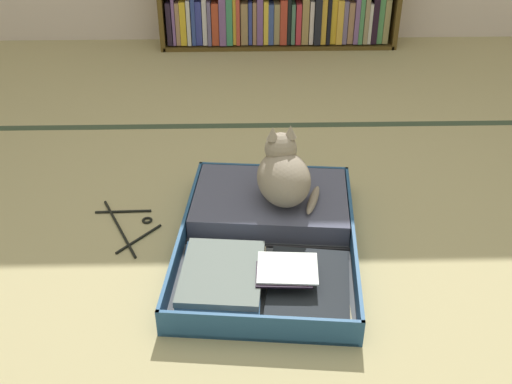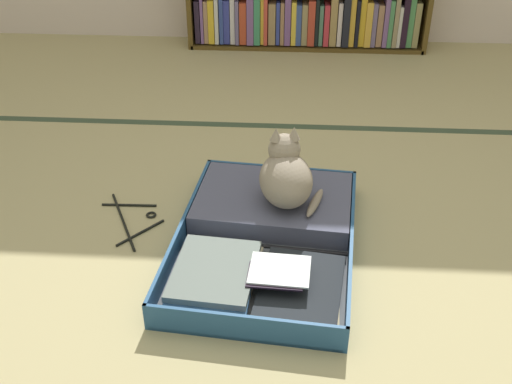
{
  "view_description": "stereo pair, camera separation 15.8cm",
  "coord_description": "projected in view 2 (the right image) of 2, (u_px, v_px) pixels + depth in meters",
  "views": [
    {
      "loc": [
        -0.15,
        -1.66,
        1.37
      ],
      "look_at": [
        -0.1,
        0.15,
        0.2
      ],
      "focal_mm": 42.64,
      "sensor_mm": 36.0,
      "label": 1
    },
    {
      "loc": [
        0.01,
        -1.66,
        1.37
      ],
      "look_at": [
        -0.1,
        0.15,
        0.2
      ],
      "focal_mm": 42.64,
      "sensor_mm": 36.0,
      "label": 2
    }
  ],
  "objects": [
    {
      "name": "ground_plane",
      "position": [
        283.0,
        264.0,
        2.13
      ],
      "size": [
        10.0,
        10.0,
        0.0
      ],
      "primitive_type": "plane",
      "color": "tan"
    },
    {
      "name": "tatami_border",
      "position": [
        288.0,
        126.0,
        3.03
      ],
      "size": [
        4.8,
        0.05,
        0.0
      ],
      "color": "#384833",
      "rests_on": "ground_plane"
    },
    {
      "name": "open_suitcase",
      "position": [
        265.0,
        230.0,
        2.23
      ],
      "size": [
        0.7,
        0.94,
        0.1
      ],
      "color": "#24507F",
      "rests_on": "ground_plane"
    },
    {
      "name": "black_cat",
      "position": [
        286.0,
        176.0,
        2.24
      ],
      "size": [
        0.27,
        0.29,
        0.29
      ],
      "color": "gray",
      "rests_on": "open_suitcase"
    },
    {
      "name": "clothes_hanger",
      "position": [
        133.0,
        219.0,
        2.35
      ],
      "size": [
        0.27,
        0.37,
        0.01
      ],
      "color": "black",
      "rests_on": "ground_plane"
    }
  ]
}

